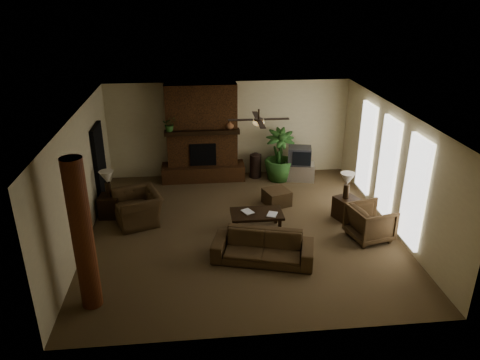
{
  "coord_description": "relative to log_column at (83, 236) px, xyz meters",
  "views": [
    {
      "loc": [
        -1.0,
        -9.26,
        5.26
      ],
      "look_at": [
        0.0,
        0.4,
        1.1
      ],
      "focal_mm": 33.96,
      "sensor_mm": 36.0,
      "label": 1
    }
  ],
  "objects": [
    {
      "name": "book_a",
      "position": [
        2.99,
        2.4,
        -0.83
      ],
      "size": [
        0.21,
        0.12,
        0.29
      ],
      "primitive_type": "imported",
      "rotation": [
        0.0,
        0.0,
        0.46
      ],
      "color": "#999999",
      "rests_on": "coffee_table"
    },
    {
      "name": "mantel_vase",
      "position": [
        2.93,
        5.4,
        0.27
      ],
      "size": [
        0.27,
        0.28,
        0.22
      ],
      "primitive_type": "imported",
      "rotation": [
        0.0,
        0.0,
        0.28
      ],
      "color": "#945F3B",
      "rests_on": "fireplace"
    },
    {
      "name": "armchair_left",
      "position": [
        0.51,
        3.08,
        -0.9
      ],
      "size": [
        1.1,
        1.34,
        1.01
      ],
      "primitive_type": "imported",
      "rotation": [
        0.0,
        0.0,
        -1.22
      ],
      "color": "#48341E",
      "rests_on": "ground"
    },
    {
      "name": "room_shell",
      "position": [
        2.95,
        2.4,
        0.0
      ],
      "size": [
        7.0,
        7.0,
        7.0
      ],
      "color": "brown",
      "rests_on": "ground"
    },
    {
      "name": "sofa",
      "position": [
        3.25,
        1.1,
        -1.0
      ],
      "size": [
        2.15,
        1.13,
        0.81
      ],
      "primitive_type": "imported",
      "rotation": [
        0.0,
        0.0,
        -0.27
      ],
      "color": "#48341E",
      "rests_on": "ground"
    },
    {
      "name": "armchair_right",
      "position": [
        5.77,
        1.72,
        -0.96
      ],
      "size": [
        0.98,
        1.02,
        0.88
      ],
      "primitive_type": "imported",
      "rotation": [
        0.0,
        0.0,
        1.8
      ],
      "color": "#48341E",
      "rests_on": "ground"
    },
    {
      "name": "floor_vase",
      "position": [
        3.7,
        5.55,
        -0.97
      ],
      "size": [
        0.34,
        0.34,
        0.77
      ],
      "color": "black",
      "rests_on": "ground"
    },
    {
      "name": "side_table_left",
      "position": [
        -0.2,
        3.43,
        -1.12
      ],
      "size": [
        0.53,
        0.53,
        0.55
      ],
      "primitive_type": "cube",
      "rotation": [
        0.0,
        0.0,
        -0.07
      ],
      "color": "black",
      "rests_on": "ground"
    },
    {
      "name": "doorway",
      "position": [
        -0.49,
        4.2,
        -0.35
      ],
      "size": [
        0.1,
        1.0,
        2.1
      ],
      "primitive_type": "cube",
      "color": "black",
      "rests_on": "ground"
    },
    {
      "name": "lamp_left",
      "position": [
        -0.2,
        3.43,
        -0.4
      ],
      "size": [
        0.4,
        0.4,
        0.65
      ],
      "color": "#322416",
      "rests_on": "side_table_left"
    },
    {
      "name": "ceiling_fan",
      "position": [
        3.35,
        2.7,
        1.13
      ],
      "size": [
        1.35,
        1.35,
        0.37
      ],
      "color": "#322416",
      "rests_on": "ceiling"
    },
    {
      "name": "windows",
      "position": [
        6.4,
        2.6,
        -0.05
      ],
      "size": [
        0.08,
        3.65,
        2.35
      ],
      "color": "white",
      "rests_on": "ground"
    },
    {
      "name": "floor_plant",
      "position": [
        4.35,
        5.29,
        -0.97
      ],
      "size": [
        0.92,
        1.56,
        0.85
      ],
      "primitive_type": "imported",
      "rotation": [
        0.0,
        0.0,
        0.05
      ],
      "color": "#2C5622",
      "rests_on": "ground"
    },
    {
      "name": "book_b",
      "position": [
        3.54,
        2.3,
        -0.82
      ],
      "size": [
        0.21,
        0.1,
        0.29
      ],
      "primitive_type": "imported",
      "rotation": [
        0.0,
        0.0,
        -0.39
      ],
      "color": "#999999",
      "rests_on": "coffee_table"
    },
    {
      "name": "tv_stand",
      "position": [
        4.96,
        5.22,
        -1.15
      ],
      "size": [
        0.94,
        0.67,
        0.5
      ],
      "primitive_type": "cube",
      "rotation": [
        0.0,
        0.0,
        -0.22
      ],
      "color": "silver",
      "rests_on": "ground"
    },
    {
      "name": "lamp_right",
      "position": [
        5.51,
        2.71,
        -0.4
      ],
      "size": [
        0.4,
        0.4,
        0.65
      ],
      "color": "#322416",
      "rests_on": "side_table_right"
    },
    {
      "name": "mantel_plant",
      "position": [
        1.27,
        5.35,
        0.32
      ],
      "size": [
        0.42,
        0.45,
        0.33
      ],
      "primitive_type": "imported",
      "rotation": [
        0.0,
        0.0,
        0.1
      ],
      "color": "#2C5622",
      "rests_on": "fireplace"
    },
    {
      "name": "fireplace",
      "position": [
        2.15,
        5.62,
        -0.24
      ],
      "size": [
        2.4,
        0.7,
        2.8
      ],
      "color": "#553016",
      "rests_on": "ground"
    },
    {
      "name": "tv",
      "position": [
        4.92,
        5.18,
        -0.64
      ],
      "size": [
        0.74,
        0.64,
        0.52
      ],
      "color": "#353537",
      "rests_on": "tv_stand"
    },
    {
      "name": "ottoman",
      "position": [
        4.0,
        3.66,
        -1.2
      ],
      "size": [
        0.76,
        0.76,
        0.4
      ],
      "primitive_type": "cube",
      "rotation": [
        0.0,
        0.0,
        0.32
      ],
      "color": "#48341E",
      "rests_on": "ground"
    },
    {
      "name": "log_column",
      "position": [
        0.0,
        0.0,
        0.0
      ],
      "size": [
        0.36,
        0.36,
        2.8
      ],
      "primitive_type": "cylinder",
      "color": "brown",
      "rests_on": "ground"
    },
    {
      "name": "coffee_table",
      "position": [
        3.3,
        2.4,
        -1.03
      ],
      "size": [
        1.2,
        0.7,
        0.43
      ],
      "color": "black",
      "rests_on": "ground"
    },
    {
      "name": "side_table_right",
      "position": [
        5.55,
        2.72,
        -1.12
      ],
      "size": [
        0.65,
        0.65,
        0.55
      ],
      "primitive_type": "cube",
      "rotation": [
        0.0,
        0.0,
        0.4
      ],
      "color": "black",
      "rests_on": "ground"
    }
  ]
}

